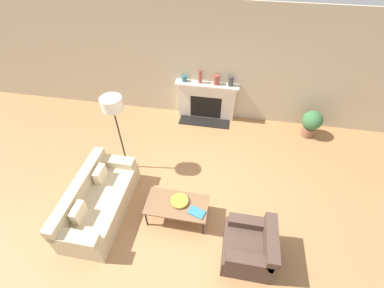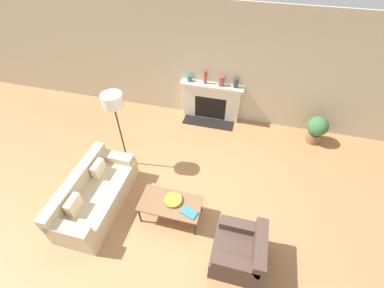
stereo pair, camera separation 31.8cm
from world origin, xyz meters
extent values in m
plane|color=#A87547|center=(0.00, 0.00, 0.00)|extent=(18.00, 18.00, 0.00)
cube|color=#BCAD8E|center=(0.00, 3.17, 1.45)|extent=(18.00, 0.06, 2.90)
cube|color=beige|center=(-0.14, 3.04, 0.49)|extent=(1.49, 0.20, 0.97)
cube|color=black|center=(-0.14, 2.96, 0.36)|extent=(0.82, 0.04, 0.63)
cube|color=black|center=(-0.14, 2.76, 0.01)|extent=(1.34, 0.40, 0.02)
cube|color=beige|center=(-0.14, 3.01, 1.00)|extent=(1.61, 0.28, 0.05)
cube|color=#CCB78E|center=(-1.66, -0.28, 0.22)|extent=(0.85, 1.86, 0.44)
cube|color=#CCB78E|center=(-1.99, -0.28, 0.60)|extent=(0.20, 1.86, 0.32)
cube|color=#CCB78E|center=(-1.66, -1.10, 0.52)|extent=(0.78, 0.22, 0.16)
cube|color=#CCB78E|center=(-1.66, 0.54, 0.52)|extent=(0.78, 0.22, 0.16)
cube|color=beige|center=(-1.79, -0.70, 0.58)|extent=(0.12, 0.32, 0.28)
cube|color=beige|center=(-1.79, 0.14, 0.58)|extent=(0.12, 0.32, 0.28)
cube|color=#4C382D|center=(1.03, -0.67, 0.23)|extent=(0.77, 0.81, 0.45)
cube|color=#4C382D|center=(1.34, -0.67, 0.61)|extent=(0.18, 0.81, 0.31)
cube|color=#4C382D|center=(1.03, -0.35, 0.53)|extent=(0.70, 0.18, 0.15)
cube|color=#4C382D|center=(1.03, -0.98, 0.53)|extent=(0.70, 0.18, 0.15)
cube|color=brown|center=(-0.24, -0.16, 0.41)|extent=(1.11, 0.58, 0.03)
cylinder|color=black|center=(-0.75, -0.41, 0.20)|extent=(0.03, 0.03, 0.40)
cylinder|color=black|center=(0.28, -0.41, 0.20)|extent=(0.03, 0.03, 0.40)
cylinder|color=black|center=(-0.75, 0.10, 0.20)|extent=(0.03, 0.03, 0.40)
cylinder|color=black|center=(0.28, 0.10, 0.20)|extent=(0.03, 0.03, 0.40)
cylinder|color=#BC8E2D|center=(-0.20, -0.10, 0.43)|extent=(0.11, 0.11, 0.01)
cylinder|color=#BC8E2D|center=(-0.20, -0.10, 0.46)|extent=(0.32, 0.32, 0.04)
cube|color=teal|center=(0.14, -0.26, 0.44)|extent=(0.32, 0.25, 0.02)
cylinder|color=black|center=(-1.62, 0.90, 0.01)|extent=(0.35, 0.35, 0.03)
cylinder|color=black|center=(-1.62, 0.90, 0.82)|extent=(0.03, 0.03, 1.58)
cylinder|color=beige|center=(-1.62, 0.90, 1.69)|extent=(0.40, 0.40, 0.24)
cylinder|color=#28666B|center=(-0.73, 3.04, 1.10)|extent=(0.13, 0.13, 0.15)
cylinder|color=brown|center=(-0.33, 3.04, 1.19)|extent=(0.09, 0.09, 0.34)
cylinder|color=brown|center=(0.08, 3.04, 1.14)|extent=(0.14, 0.14, 0.24)
cylinder|color=#3D383D|center=(0.43, 3.04, 1.14)|extent=(0.13, 0.13, 0.24)
cylinder|color=brown|center=(2.50, 2.70, 0.13)|extent=(0.31, 0.31, 0.26)
sphere|color=#386B3D|center=(2.50, 2.70, 0.47)|extent=(0.48, 0.48, 0.48)
camera|label=1|loc=(0.48, -2.63, 4.34)|focal=24.00mm
camera|label=2|loc=(0.79, -2.56, 4.34)|focal=24.00mm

